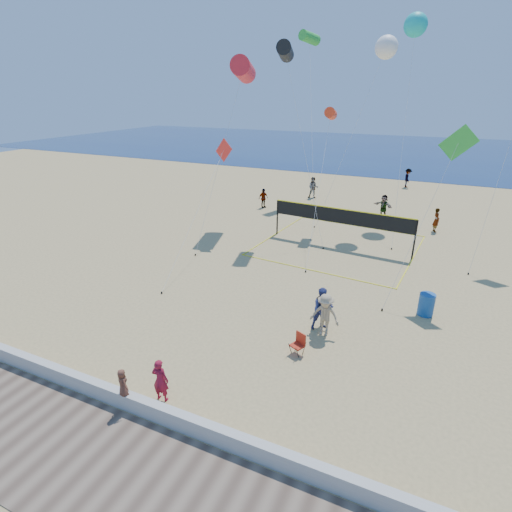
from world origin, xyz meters
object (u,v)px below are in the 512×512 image
at_px(volleyball_net, 341,220).
at_px(trash_barrel, 426,304).
at_px(woman, 160,380).
at_px(camp_chair, 299,343).

bearing_deg(volleyball_net, trash_barrel, -45.93).
relative_size(trash_barrel, volleyball_net, 0.10).
bearing_deg(trash_barrel, woman, -128.68).
relative_size(camp_chair, volleyball_net, 0.10).
relative_size(woman, camp_chair, 1.59).
height_order(woman, camp_chair, woman).
bearing_deg(woman, volleyball_net, -102.67).
relative_size(camp_chair, trash_barrel, 0.95).
xyz_separation_m(woman, volleyball_net, (1.82, 16.16, 0.92)).
bearing_deg(volleyball_net, woman, -91.28).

